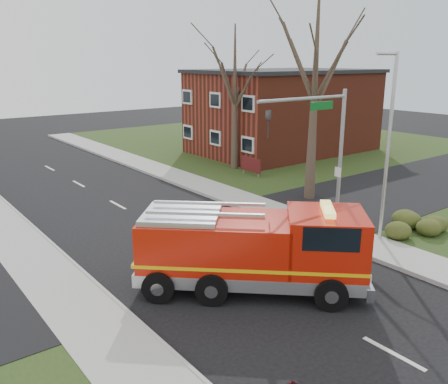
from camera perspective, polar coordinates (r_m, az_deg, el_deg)
ground at (r=18.41m, az=3.73°, el=-10.41°), size 120.00×120.00×0.00m
sidewalk_right at (r=22.63m, az=15.71°, el=-5.66°), size 2.40×80.00×0.15m
sidewalk_left at (r=15.49m, az=-14.56°, el=-16.00°), size 2.40×80.00×0.15m
brick_building at (r=42.90m, az=7.21°, el=9.63°), size 15.40×10.40×7.25m
health_center_sign at (r=33.64m, az=3.26°, el=3.29°), size 0.12×2.00×1.40m
hedge_corner at (r=24.18m, az=21.72°, el=-3.56°), size 2.80×2.00×0.90m
bare_tree_near at (r=27.52m, az=10.94°, el=14.01°), size 6.00×6.00×12.00m
bare_tree_far at (r=35.14m, az=1.31°, el=13.07°), size 5.25×5.25×10.50m
traffic_signal_mast at (r=21.58m, az=11.84°, el=6.35°), size 5.29×0.18×6.80m
streetlight_pole at (r=21.94m, az=19.11°, el=5.55°), size 1.48×0.16×8.40m
fire_engine at (r=17.13m, az=3.65°, el=-7.13°), size 7.68×7.38×3.21m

